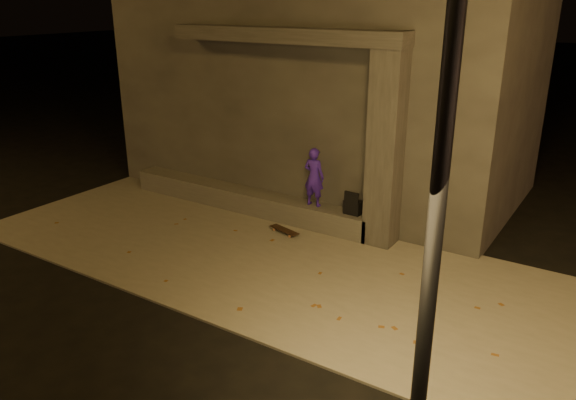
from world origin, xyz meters
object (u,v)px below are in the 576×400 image
Objects in this scene: column at (386,151)px; skateboard at (284,230)px; street_lamp_0 at (452,56)px; backpack at (353,206)px; skateboarder at (314,177)px.

column is 5.01× the size of skateboard.
skateboard is at bearing 134.11° from street_lamp_0.
backpack is 1.45m from skateboard.
skateboarder is at bearing 81.08° from skateboard.
street_lamp_0 reaches higher than backpack.
street_lamp_0 is at bearing -55.00° from backpack.
street_lamp_0 is at bearing 128.08° from skateboarder.
street_lamp_0 is (3.21, -5.17, 3.42)m from backpack.
backpack reaches higher than skateboard.
skateboarder reaches higher than backpack.
skateboard is 0.10× the size of street_lamp_0.
backpack is at bearing 43.76° from skateboard.
skateboarder is 2.54× the size of backpack.
backpack is 0.07× the size of street_lamp_0.
skateboarder is at bearing -176.82° from backpack.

